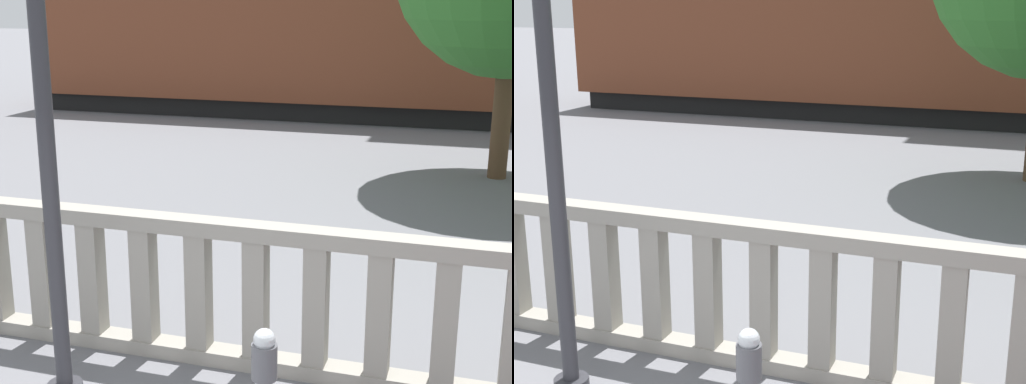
{
  "view_description": "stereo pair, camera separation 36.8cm",
  "coord_description": "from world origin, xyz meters",
  "views": [
    {
      "loc": [
        2.04,
        -2.45,
        3.24
      ],
      "look_at": [
        -0.04,
        4.19,
        1.39
      ],
      "focal_mm": 50.0,
      "sensor_mm": 36.0,
      "label": 1
    },
    {
      "loc": [
        2.39,
        -2.33,
        3.24
      ],
      "look_at": [
        -0.04,
        4.19,
        1.39
      ],
      "focal_mm": 50.0,
      "sensor_mm": 36.0,
      "label": 2
    }
  ],
  "objects": [
    {
      "name": "parking_meter",
      "position": [
        0.97,
        1.14,
        1.13
      ],
      "size": [
        0.15,
        0.15,
        1.43
      ],
      "color": "silver",
      "rests_on": "ground"
    },
    {
      "name": "balustrade",
      "position": [
        -0.0,
        3.19,
        0.69
      ],
      "size": [
        17.61,
        0.24,
        1.38
      ],
      "color": "gray",
      "rests_on": "ground"
    },
    {
      "name": "train_near",
      "position": [
        0.94,
        17.96,
        1.77
      ],
      "size": [
        23.71,
        2.66,
        3.96
      ],
      "color": "black",
      "rests_on": "ground"
    },
    {
      "name": "lamppost",
      "position": [
        -1.05,
        2.12,
        2.66
      ],
      "size": [
        0.29,
        0.29,
        5.13
      ],
      "color": "#2D2D33",
      "rests_on": "ground"
    },
    {
      "name": "train_far",
      "position": [
        0.18,
        27.39,
        1.71
      ],
      "size": [
        27.47,
        2.82,
        3.84
      ],
      "color": "black",
      "rests_on": "ground"
    }
  ]
}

